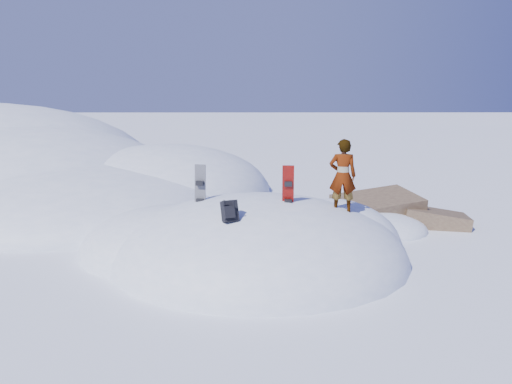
{
  "coord_description": "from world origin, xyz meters",
  "views": [
    {
      "loc": [
        -0.11,
        -11.16,
        4.08
      ],
      "look_at": [
        -0.06,
        0.3,
        1.57
      ],
      "focal_mm": 35.0,
      "sensor_mm": 36.0,
      "label": 1
    }
  ],
  "objects_px": {
    "snowboard_red": "(288,195)",
    "person": "(343,176)",
    "backpack": "(230,211)",
    "snowboard_dark": "(200,194)"
  },
  "relations": [
    {
      "from": "snowboard_red",
      "to": "backpack",
      "type": "relative_size",
      "value": 2.66
    },
    {
      "from": "snowboard_dark",
      "to": "person",
      "type": "xyz_separation_m",
      "value": [
        3.28,
        -0.33,
        0.49
      ]
    },
    {
      "from": "snowboard_red",
      "to": "snowboard_dark",
      "type": "relative_size",
      "value": 0.98
    },
    {
      "from": "snowboard_dark",
      "to": "person",
      "type": "bearing_deg",
      "value": 8.1
    },
    {
      "from": "snowboard_red",
      "to": "backpack",
      "type": "xyz_separation_m",
      "value": [
        -1.26,
        -1.05,
        -0.11
      ]
    },
    {
      "from": "snowboard_dark",
      "to": "backpack",
      "type": "bearing_deg",
      "value": -50.0
    },
    {
      "from": "snowboard_red",
      "to": "snowboard_dark",
      "type": "height_order",
      "value": "snowboard_red"
    },
    {
      "from": "snowboard_red",
      "to": "person",
      "type": "xyz_separation_m",
      "value": [
        1.25,
        0.19,
        0.4
      ]
    },
    {
      "from": "snowboard_red",
      "to": "person",
      "type": "distance_m",
      "value": 1.32
    },
    {
      "from": "snowboard_dark",
      "to": "person",
      "type": "height_order",
      "value": "person"
    }
  ]
}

